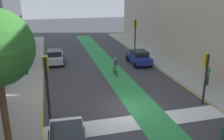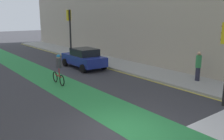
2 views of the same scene
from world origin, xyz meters
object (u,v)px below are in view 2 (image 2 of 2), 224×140
(traffic_signal_far_right, at_px, (69,25))
(car_blue_right_far, at_px, (84,58))
(cyclist_in_lane, at_px, (59,69))
(pedestrian_sidewalk_right_b, at_px, (198,66))

(traffic_signal_far_right, height_order, car_blue_right_far, traffic_signal_far_right)
(traffic_signal_far_right, xyz_separation_m, cyclist_in_lane, (-4.40, -6.74, -2.22))
(traffic_signal_far_right, height_order, pedestrian_sidewalk_right_b, traffic_signal_far_right)
(cyclist_in_lane, relative_size, pedestrian_sidewalk_right_b, 1.02)
(car_blue_right_far, bearing_deg, cyclist_in_lane, -139.41)
(traffic_signal_far_right, bearing_deg, car_blue_right_far, -101.86)
(pedestrian_sidewalk_right_b, bearing_deg, cyclist_in_lane, 144.66)
(traffic_signal_far_right, xyz_separation_m, pedestrian_sidewalk_right_b, (2.52, -11.65, -2.10))
(car_blue_right_far, height_order, pedestrian_sidewalk_right_b, pedestrian_sidewalk_right_b)
(car_blue_right_far, relative_size, cyclist_in_lane, 2.28)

